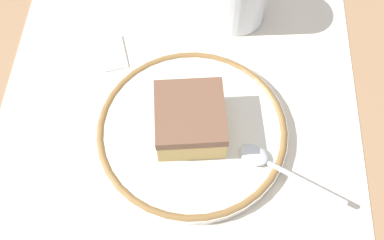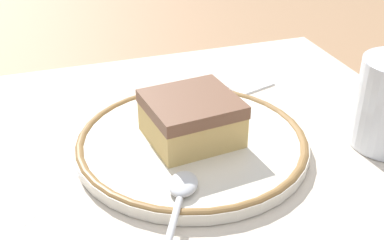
{
  "view_description": "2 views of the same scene",
  "coord_description": "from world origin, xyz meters",
  "px_view_note": "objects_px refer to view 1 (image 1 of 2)",
  "views": [
    {
      "loc": [
        0.22,
        0.03,
        0.47
      ],
      "look_at": [
        -0.03,
        0.02,
        0.03
      ],
      "focal_mm": 44.47,
      "sensor_mm": 36.0,
      "label": 1
    },
    {
      "loc": [
        0.09,
        0.39,
        0.26
      ],
      "look_at": [
        -0.03,
        0.02,
        0.03
      ],
      "focal_mm": 47.2,
      "sensor_mm": 36.0,
      "label": 2
    }
  ],
  "objects_px": {
    "spoon": "(268,162)",
    "sugar_packet": "(113,52)",
    "plate": "(192,130)",
    "cake_slice": "(190,119)"
  },
  "relations": [
    {
      "from": "cake_slice",
      "to": "spoon",
      "type": "xyz_separation_m",
      "value": [
        0.04,
        0.08,
        -0.02
      ]
    },
    {
      "from": "cake_slice",
      "to": "spoon",
      "type": "distance_m",
      "value": 0.09
    },
    {
      "from": "sugar_packet",
      "to": "plate",
      "type": "bearing_deg",
      "value": 44.63
    },
    {
      "from": "plate",
      "to": "sugar_packet",
      "type": "relative_size",
      "value": 4.24
    },
    {
      "from": "cake_slice",
      "to": "spoon",
      "type": "height_order",
      "value": "cake_slice"
    },
    {
      "from": "plate",
      "to": "cake_slice",
      "type": "distance_m",
      "value": 0.02
    },
    {
      "from": "cake_slice",
      "to": "plate",
      "type": "bearing_deg",
      "value": 84.33
    },
    {
      "from": "plate",
      "to": "cake_slice",
      "type": "height_order",
      "value": "cake_slice"
    },
    {
      "from": "spoon",
      "to": "sugar_packet",
      "type": "relative_size",
      "value": 2.3
    },
    {
      "from": "plate",
      "to": "spoon",
      "type": "height_order",
      "value": "spoon"
    }
  ]
}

